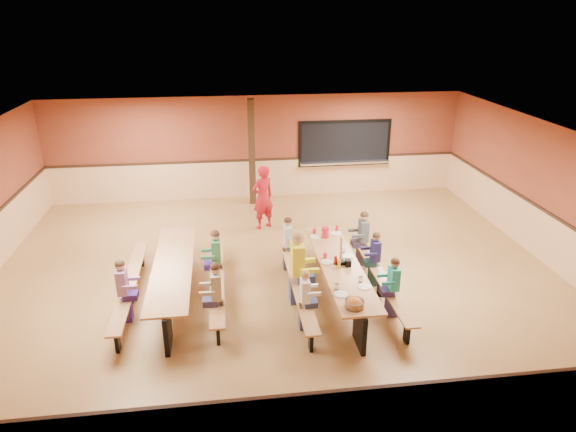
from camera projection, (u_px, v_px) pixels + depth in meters
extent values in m
plane|color=olive|center=(277.00, 275.00, 10.94)|extent=(12.00, 12.00, 0.00)
cube|color=brown|center=(257.00, 147.00, 14.97)|extent=(12.00, 0.04, 3.00)
cube|color=brown|center=(324.00, 369.00, 5.79)|extent=(12.00, 0.04, 3.00)
cube|color=brown|center=(551.00, 196.00, 11.11)|extent=(0.04, 10.00, 3.00)
cube|color=white|center=(275.00, 136.00, 9.81)|extent=(12.00, 10.00, 0.04)
cube|color=black|center=(345.00, 143.00, 15.24)|extent=(2.60, 0.06, 1.20)
cube|color=silver|center=(344.00, 162.00, 15.37)|extent=(2.70, 0.28, 0.06)
cube|color=black|center=(252.00, 153.00, 14.39)|extent=(0.18, 0.18, 3.00)
cube|color=#AB7143|center=(340.00, 265.00, 9.80)|extent=(0.75, 3.60, 0.04)
cube|color=black|center=(360.00, 328.00, 8.52)|extent=(0.08, 0.60, 0.70)
cube|color=black|center=(324.00, 248.00, 11.36)|extent=(0.08, 0.60, 0.70)
cube|color=#AB7143|center=(297.00, 281.00, 9.81)|extent=(0.26, 3.60, 0.04)
cube|color=black|center=(297.00, 291.00, 9.89)|extent=(0.06, 0.18, 0.41)
cube|color=#AB7143|center=(381.00, 276.00, 10.01)|extent=(0.26, 3.60, 0.04)
cube|color=black|center=(380.00, 286.00, 10.09)|extent=(0.06, 0.18, 0.41)
cube|color=#AB7143|center=(173.00, 266.00, 9.77)|extent=(0.75, 3.60, 0.04)
cube|color=black|center=(168.00, 329.00, 8.49)|extent=(0.08, 0.60, 0.70)
cube|color=black|center=(179.00, 248.00, 11.34)|extent=(0.08, 0.60, 0.70)
cube|color=#AB7143|center=(130.00, 282.00, 9.78)|extent=(0.26, 3.60, 0.04)
cube|color=black|center=(131.00, 292.00, 9.87)|extent=(0.06, 0.18, 0.41)
cube|color=#AB7143|center=(217.00, 276.00, 9.98)|extent=(0.26, 3.60, 0.04)
cube|color=black|center=(218.00, 286.00, 10.07)|extent=(0.06, 0.18, 0.41)
imported|color=red|center=(263.00, 197.00, 12.99)|extent=(0.72, 0.64, 1.66)
cylinder|color=red|center=(325.00, 232.00, 10.90)|extent=(0.16, 0.16, 0.22)
cube|color=black|center=(348.00, 263.00, 9.70)|extent=(0.10, 0.14, 0.13)
cylinder|color=yellow|center=(339.00, 264.00, 9.61)|extent=(0.06, 0.06, 0.17)
cylinder|color=#B2140F|center=(335.00, 260.00, 9.76)|extent=(0.06, 0.06, 0.17)
cube|color=black|center=(340.00, 262.00, 9.80)|extent=(0.16, 0.16, 0.06)
cube|color=#AB7143|center=(341.00, 249.00, 9.70)|extent=(0.02, 0.09, 0.50)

